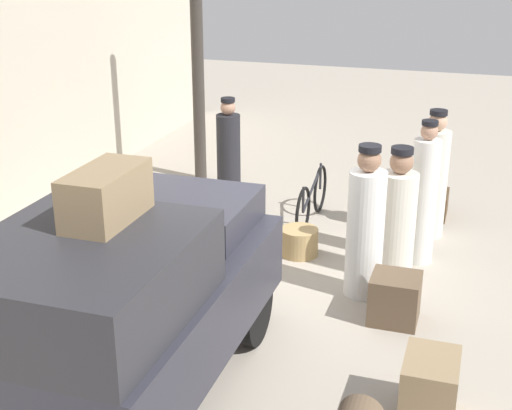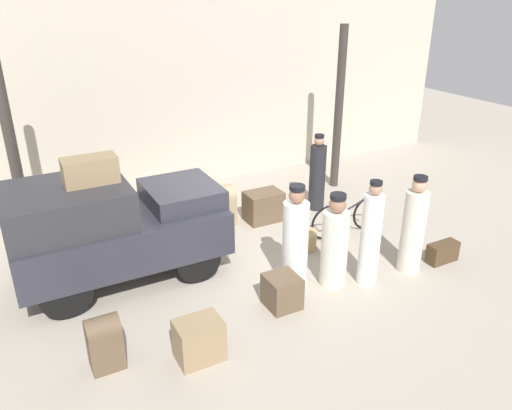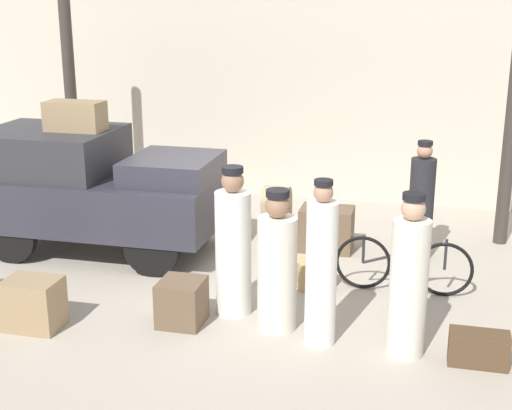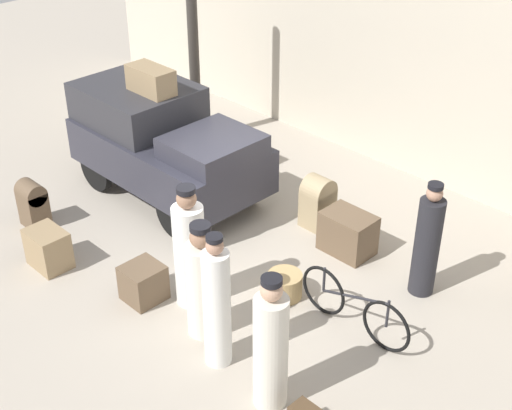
{
  "view_description": "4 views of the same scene",
  "coord_description": "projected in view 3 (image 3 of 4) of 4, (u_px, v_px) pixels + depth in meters",
  "views": [
    {
      "loc": [
        -7.04,
        -2.17,
        3.84
      ],
      "look_at": [
        0.2,
        0.2,
        0.95
      ],
      "focal_mm": 50.0,
      "sensor_mm": 36.0,
      "label": 1
    },
    {
      "loc": [
        -3.64,
        -6.97,
        4.56
      ],
      "look_at": [
        0.2,
        0.2,
        0.95
      ],
      "focal_mm": 35.0,
      "sensor_mm": 36.0,
      "label": 2
    },
    {
      "loc": [
        2.33,
        -8.48,
        3.61
      ],
      "look_at": [
        0.2,
        0.2,
        0.95
      ],
      "focal_mm": 50.0,
      "sensor_mm": 36.0,
      "label": 3
    },
    {
      "loc": [
        6.21,
        -5.81,
        6.11
      ],
      "look_at": [
        0.2,
        0.2,
        0.95
      ],
      "focal_mm": 50.0,
      "sensor_mm": 36.0,
      "label": 4
    }
  ],
  "objects": [
    {
      "name": "trunk_wicker_pale",
      "position": [
        34.0,
        304.0,
        7.94
      ],
      "size": [
        0.61,
        0.45,
        0.58
      ],
      "color": "#937A56",
      "rests_on": "ground"
    },
    {
      "name": "suitcase_small_leather",
      "position": [
        479.0,
        349.0,
        7.16
      ],
      "size": [
        0.59,
        0.24,
        0.37
      ],
      "color": "#4C3823",
      "rests_on": "ground"
    },
    {
      "name": "trunk_umber_medium",
      "position": [
        326.0,
        229.0,
        10.38
      ],
      "size": [
        0.76,
        0.53,
        0.63
      ],
      "color": "brown",
      "rests_on": "ground"
    },
    {
      "name": "porter_lifting_near_truck",
      "position": [
        409.0,
        283.0,
        7.22
      ],
      "size": [
        0.39,
        0.39,
        1.74
      ],
      "color": "silver",
      "rests_on": "ground"
    },
    {
      "name": "trunk_barrel_dark",
      "position": [
        277.0,
        212.0,
        10.76
      ],
      "size": [
        0.39,
        0.47,
        0.84
      ],
      "color": "#9E8966",
      "rests_on": "ground"
    },
    {
      "name": "porter_carrying_trunk",
      "position": [
        277.0,
        267.0,
        7.82
      ],
      "size": [
        0.44,
        0.44,
        1.61
      ],
      "color": "silver",
      "rests_on": "ground"
    },
    {
      "name": "porter_standing_middle",
      "position": [
        321.0,
        269.0,
        7.44
      ],
      "size": [
        0.33,
        0.33,
        1.81
      ],
      "color": "white",
      "rests_on": "ground"
    },
    {
      "name": "truck",
      "position": [
        94.0,
        185.0,
        10.2
      ],
      "size": [
        3.36,
        1.7,
        1.75
      ],
      "color": "black",
      "rests_on": "ground"
    },
    {
      "name": "canopy_pillar_left",
      "position": [
        71.0,
        102.0,
        11.81
      ],
      "size": [
        0.2,
        0.2,
        3.77
      ],
      "color": "#38332D",
      "rests_on": "ground"
    },
    {
      "name": "conductor_in_dark_uniform",
      "position": [
        421.0,
        205.0,
        9.93
      ],
      "size": [
        0.35,
        0.35,
        1.69
      ],
      "color": "#232328",
      "rests_on": "ground"
    },
    {
      "name": "ground_plane",
      "position": [
        238.0,
        277.0,
        9.46
      ],
      "size": [
        30.0,
        30.0,
        0.0
      ],
      "primitive_type": "plane",
      "color": "#A89E8E"
    },
    {
      "name": "bicycle",
      "position": [
        403.0,
        265.0,
        8.87
      ],
      "size": [
        1.7,
        0.04,
        0.74
      ],
      "color": "black",
      "rests_on": "ground"
    },
    {
      "name": "canopy_pillar_right",
      "position": [
        512.0,
        118.0,
        10.22
      ],
      "size": [
        0.2,
        0.2,
        3.77
      ],
      "color": "#38332D",
      "rests_on": "ground"
    },
    {
      "name": "porter_with_bicycle",
      "position": [
        233.0,
        248.0,
        8.19
      ],
      "size": [
        0.42,
        0.42,
        1.76
      ],
      "color": "white",
      "rests_on": "ground"
    },
    {
      "name": "trunk_large_brown",
      "position": [
        182.0,
        302.0,
        8.06
      ],
      "size": [
        0.49,
        0.51,
        0.52
      ],
      "color": "brown",
      "rests_on": "ground"
    },
    {
      "name": "trunk_on_truck_roof",
      "position": [
        75.0,
        116.0,
        9.97
      ],
      "size": [
        0.81,
        0.41,
        0.42
      ],
      "color": "#937A56",
      "rests_on": "truck"
    },
    {
      "name": "wicker_basket",
      "position": [
        315.0,
        274.0,
        9.07
      ],
      "size": [
        0.48,
        0.48,
        0.35
      ],
      "color": "tan",
      "rests_on": "ground"
    },
    {
      "name": "station_building_facade",
      "position": [
        297.0,
        73.0,
        12.61
      ],
      "size": [
        16.0,
        0.15,
        4.5
      ],
      "color": "beige",
      "rests_on": "ground"
    }
  ]
}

